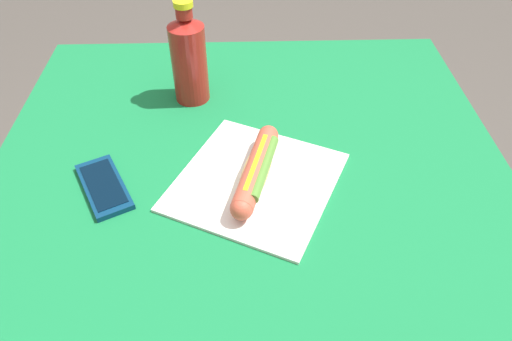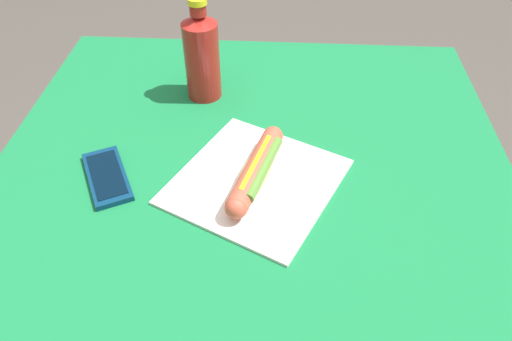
# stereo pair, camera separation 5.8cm
# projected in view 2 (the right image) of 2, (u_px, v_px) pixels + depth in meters

# --- Properties ---
(dining_table) EXTENTS (1.16, 0.97, 0.74)m
(dining_table) POSITION_uv_depth(u_px,v_px,m) (249.00, 250.00, 0.90)
(dining_table) COLOR brown
(dining_table) RESTS_ON ground
(paper_wrapper) EXTENTS (0.36, 0.36, 0.01)m
(paper_wrapper) POSITION_uv_depth(u_px,v_px,m) (256.00, 181.00, 0.86)
(paper_wrapper) COLOR silver
(paper_wrapper) RESTS_ON dining_table
(hot_dog) EXTENTS (0.22, 0.09, 0.05)m
(hot_dog) POSITION_uv_depth(u_px,v_px,m) (257.00, 170.00, 0.84)
(hot_dog) COLOR #E5BC75
(hot_dog) RESTS_ON paper_wrapper
(cell_phone) EXTENTS (0.16, 0.13, 0.01)m
(cell_phone) POSITION_uv_depth(u_px,v_px,m) (107.00, 176.00, 0.87)
(cell_phone) COLOR #0A2D4C
(cell_phone) RESTS_ON dining_table
(soda_bottle) EXTENTS (0.07, 0.07, 0.22)m
(soda_bottle) POSITION_uv_depth(u_px,v_px,m) (202.00, 55.00, 1.00)
(soda_bottle) COLOR maroon
(soda_bottle) RESTS_ON dining_table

